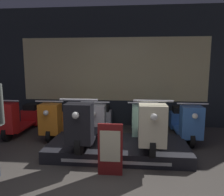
% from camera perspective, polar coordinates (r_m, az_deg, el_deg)
% --- Properties ---
extents(ground_plane, '(30.00, 30.00, 0.00)m').
position_cam_1_polar(ground_plane, '(3.14, -5.71, -23.65)').
color(ground_plane, '#423D38').
extents(shop_wall_back, '(9.16, 0.09, 3.20)m').
position_cam_1_polar(shop_wall_back, '(6.01, 0.36, 7.93)').
color(shop_wall_back, '#23282D').
rests_on(shop_wall_back, ground_plane).
extents(display_platform, '(2.59, 1.18, 0.22)m').
position_cam_1_polar(display_platform, '(4.25, 1.49, -12.96)').
color(display_platform, black).
rests_on(display_platform, ground_plane).
extents(scooter_display_left, '(0.61, 1.65, 0.92)m').
position_cam_1_polar(scooter_display_left, '(4.15, -6.61, -6.46)').
color(scooter_display_left, black).
rests_on(scooter_display_left, display_platform).
extents(scooter_display_right, '(0.61, 1.65, 0.92)m').
position_cam_1_polar(scooter_display_right, '(4.08, 9.76, -6.82)').
color(scooter_display_right, black).
rests_on(scooter_display_right, display_platform).
extents(scooter_backrow_0, '(0.61, 1.65, 0.92)m').
position_cam_1_polar(scooter_backrow_0, '(5.86, -22.83, -4.86)').
color(scooter_backrow_0, black).
rests_on(scooter_backrow_0, ground_plane).
extents(scooter_backrow_1, '(0.61, 1.65, 0.92)m').
position_cam_1_polar(scooter_backrow_1, '(5.47, -13.62, -5.36)').
color(scooter_backrow_1, black).
rests_on(scooter_backrow_1, ground_plane).
extents(scooter_backrow_2, '(0.61, 1.65, 0.92)m').
position_cam_1_polar(scooter_backrow_2, '(5.23, -3.28, -5.76)').
color(scooter_backrow_2, black).
rests_on(scooter_backrow_2, ground_plane).
extents(scooter_backrow_3, '(0.61, 1.65, 0.92)m').
position_cam_1_polar(scooter_backrow_3, '(5.18, 7.65, -5.98)').
color(scooter_backrow_3, black).
rests_on(scooter_backrow_3, ground_plane).
extents(scooter_backrow_4, '(0.61, 1.65, 0.92)m').
position_cam_1_polar(scooter_backrow_4, '(5.31, 18.43, -5.99)').
color(scooter_backrow_4, black).
rests_on(scooter_backrow_4, ground_plane).
extents(price_sign_board, '(0.38, 0.04, 0.81)m').
position_cam_1_polar(price_sign_board, '(3.39, -0.47, -13.29)').
color(price_sign_board, maroon).
rests_on(price_sign_board, ground_plane).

